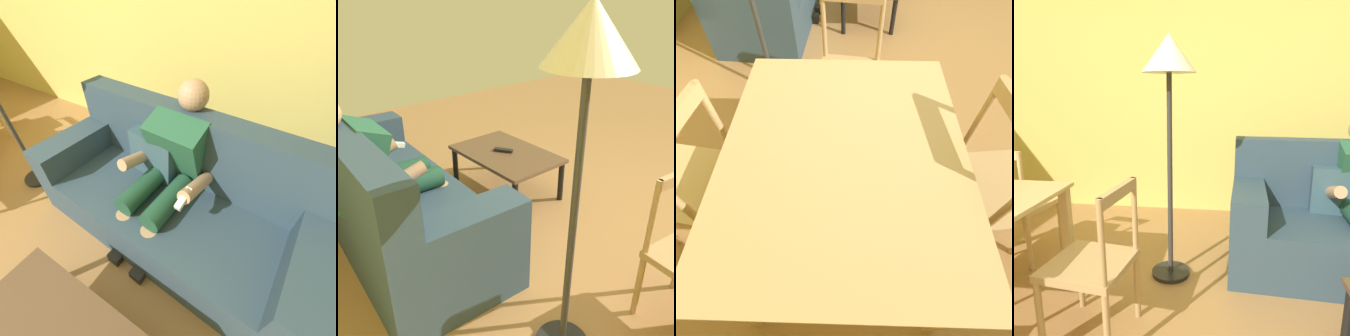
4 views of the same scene
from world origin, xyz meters
The scene contains 6 objects.
ground_plane centered at (0.00, 0.00, 0.00)m, with size 9.05×9.05×0.00m, color #9E7042.
couch centered at (1.37, 1.54, 0.34)m, with size 2.14×0.98×0.96m.
person_lounging centered at (1.32, 1.57, 0.59)m, with size 0.61×0.98×1.15m.
coffee_table centered at (1.35, 0.42, 0.34)m, with size 0.94×0.62×0.39m.
tv_remote centered at (1.38, 0.42, 0.40)m, with size 0.05×0.17×0.02m, color black.
floor_lamp centered at (-0.12, 1.27, 1.43)m, with size 0.36×0.36×1.70m.
Camera 2 is at (-0.96, 2.37, 1.71)m, focal length 39.49 mm.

